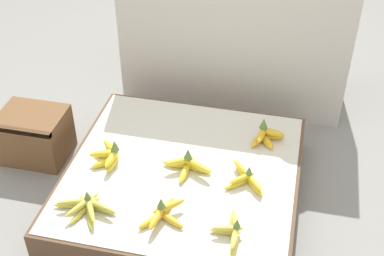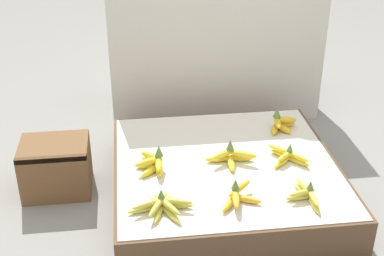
{
  "view_description": "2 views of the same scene",
  "coord_description": "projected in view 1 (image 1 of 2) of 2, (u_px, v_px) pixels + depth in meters",
  "views": [
    {
      "loc": [
        0.42,
        -1.66,
        1.71
      ],
      "look_at": [
        0.03,
        0.07,
        0.34
      ],
      "focal_mm": 50.0,
      "sensor_mm": 36.0,
      "label": 1
    },
    {
      "loc": [
        -0.41,
        -2.0,
        1.43
      ],
      "look_at": [
        -0.15,
        0.05,
        0.32
      ],
      "focal_mm": 50.0,
      "sensor_mm": 36.0,
      "label": 2
    }
  ],
  "objects": [
    {
      "name": "ground_plane",
      "position": [
        183.0,
        197.0,
        2.4
      ],
      "size": [
        10.0,
        10.0,
        0.0
      ],
      "primitive_type": "plane",
      "color": "gray"
    },
    {
      "name": "wooden_crate",
      "position": [
        35.0,
        135.0,
        2.56
      ],
      "size": [
        0.3,
        0.25,
        0.24
      ],
      "color": "brown",
      "rests_on": "ground_plane"
    },
    {
      "name": "banana_bunch_back_midright",
      "position": [
        266.0,
        135.0,
        2.43
      ],
      "size": [
        0.15,
        0.12,
        0.11
      ],
      "color": "gold",
      "rests_on": "display_platform"
    },
    {
      "name": "banana_bunch_front_midright",
      "position": [
        232.0,
        231.0,
        1.99
      ],
      "size": [
        0.13,
        0.21,
        0.09
      ],
      "color": "#DBCC4C",
      "rests_on": "display_platform"
    },
    {
      "name": "display_platform",
      "position": [
        183.0,
        183.0,
        2.35
      ],
      "size": [
        0.99,
        0.99,
        0.17
      ],
      "color": "brown",
      "rests_on": "ground_plane"
    },
    {
      "name": "banana_bunch_front_left",
      "position": [
        87.0,
        206.0,
        2.09
      ],
      "size": [
        0.26,
        0.18,
        0.09
      ],
      "color": "gold",
      "rests_on": "display_platform"
    },
    {
      "name": "banana_bunch_front_midleft",
      "position": [
        163.0,
        213.0,
        2.06
      ],
      "size": [
        0.18,
        0.21,
        0.1
      ],
      "color": "gold",
      "rests_on": "display_platform"
    },
    {
      "name": "banana_bunch_middle_midleft",
      "position": [
        187.0,
        165.0,
        2.27
      ],
      "size": [
        0.23,
        0.14,
        0.11
      ],
      "color": "yellow",
      "rests_on": "display_platform"
    },
    {
      "name": "banana_bunch_middle_midright",
      "position": [
        246.0,
        178.0,
        2.22
      ],
      "size": [
        0.18,
        0.18,
        0.08
      ],
      "color": "yellow",
      "rests_on": "display_platform"
    },
    {
      "name": "back_vendor_table",
      "position": [
        237.0,
        28.0,
        2.84
      ],
      "size": [
        1.18,
        0.46,
        0.79
      ],
      "color": "beige",
      "rests_on": "ground_plane"
    },
    {
      "name": "banana_bunch_middle_left",
      "position": [
        109.0,
        155.0,
        2.32
      ],
      "size": [
        0.13,
        0.18,
        0.11
      ],
      "color": "yellow",
      "rests_on": "display_platform"
    }
  ]
}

